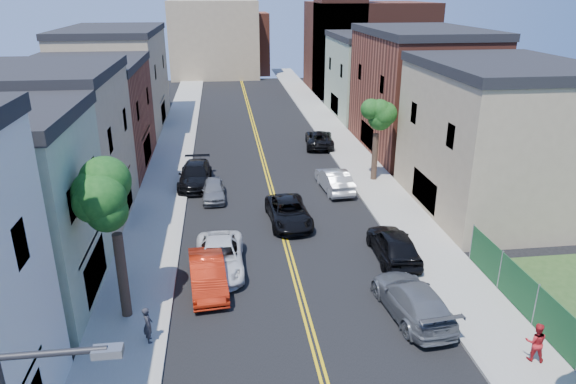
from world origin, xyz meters
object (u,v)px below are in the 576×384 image
object	(u,v)px
grey_car_right	(412,299)
dark_car_right_far	(319,139)
red_sedan	(208,274)
white_pickup	(219,257)
pedestrian_left	(148,325)
black_car_left	(195,175)
black_suv_lane	(289,212)
pedestrian_right	(536,342)
grey_car_left	(214,190)
silver_car_right	(334,180)
black_car_right	(394,244)

from	to	relation	value
grey_car_right	dark_car_right_far	distance (m)	27.15
dark_car_right_far	red_sedan	bearing A→B (deg)	74.65
white_pickup	pedestrian_left	distance (m)	6.47
black_car_left	black_suv_lane	world-z (taller)	black_car_left
white_pickup	pedestrian_right	bearing A→B (deg)	-35.19
grey_car_left	pedestrian_left	bearing A→B (deg)	-100.28
red_sedan	pedestrian_right	bearing A→B (deg)	-34.74
dark_car_right_far	pedestrian_right	size ratio (longest dim) A/B	3.26
silver_car_right	dark_car_right_far	world-z (taller)	silver_car_right
red_sedan	silver_car_right	xyz separation A→B (m)	(8.87, 12.36, 0.02)
black_car_left	grey_car_left	bearing A→B (deg)	-62.71
silver_car_right	pedestrian_right	xyz separation A→B (m)	(3.76, -19.48, 0.16)
black_suv_lane	pedestrian_right	bearing A→B (deg)	-64.06
silver_car_right	grey_car_left	bearing A→B (deg)	-0.72
red_sedan	white_pickup	bearing A→B (deg)	66.52
silver_car_right	pedestrian_right	size ratio (longest dim) A/B	3.00
pedestrian_left	grey_car_right	bearing A→B (deg)	-102.80
black_car_right	pedestrian_left	world-z (taller)	pedestrian_left
white_pickup	red_sedan	bearing A→B (deg)	-107.07
black_car_right	pedestrian_left	distance (m)	13.54
black_car_right	silver_car_right	size ratio (longest dim) A/B	1.02
black_car_left	black_suv_lane	size ratio (longest dim) A/B	1.06
red_sedan	black_suv_lane	distance (m)	8.61
grey_car_right	pedestrian_left	distance (m)	11.40
grey_car_left	grey_car_right	bearing A→B (deg)	-60.91
grey_car_left	dark_car_right_far	bearing A→B (deg)	50.04
grey_car_left	black_car_left	bearing A→B (deg)	113.58
silver_car_right	black_suv_lane	bearing A→B (deg)	48.10
grey_car_right	black_car_right	world-z (taller)	black_car_right
black_car_right	pedestrian_left	xyz separation A→B (m)	(-12.20, -5.86, 0.09)
grey_car_right	black_suv_lane	xyz separation A→B (m)	(-4.18, 10.51, -0.06)
black_car_right	pedestrian_right	distance (m)	9.35
grey_car_left	pedestrian_left	distance (m)	16.03
white_pickup	pedestrian_left	bearing A→B (deg)	-115.52
grey_car_right	dark_car_right_far	size ratio (longest dim) A/B	1.03
grey_car_left	black_car_right	size ratio (longest dim) A/B	0.78
grey_car_left	grey_car_right	distance (m)	17.55
black_car_left	pedestrian_left	xyz separation A→B (m)	(-1.20, -18.77, 0.13)
grey_car_left	black_car_left	xyz separation A→B (m)	(-1.36, 2.95, 0.14)
dark_car_right_far	black_suv_lane	size ratio (longest dim) A/B	1.01
grey_car_right	pedestrian_right	distance (m)	5.16
red_sedan	pedestrian_left	size ratio (longest dim) A/B	2.98
pedestrian_left	black_car_right	bearing A→B (deg)	-80.39
grey_car_right	pedestrian_left	xyz separation A→B (m)	(-11.38, -0.65, 0.15)
grey_car_right	black_suv_lane	size ratio (longest dim) A/B	1.03
black_car_left	black_car_right	world-z (taller)	black_car_right
black_car_left	dark_car_right_far	distance (m)	14.22
black_car_left	pedestrian_left	bearing A→B (deg)	-91.05
white_pickup	black_suv_lane	distance (m)	6.88
red_sedan	black_suv_lane	xyz separation A→B (m)	(4.87, 7.10, -0.05)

